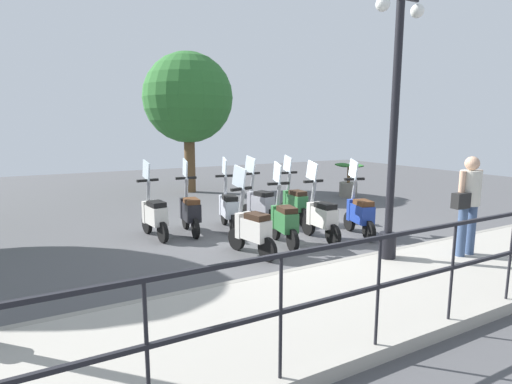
{
  "coord_description": "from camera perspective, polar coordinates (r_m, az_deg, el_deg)",
  "views": [
    {
      "loc": [
        -6.74,
        4.27,
        2.19
      ],
      "look_at": [
        0.2,
        0.5,
        0.9
      ],
      "focal_mm": 28.0,
      "sensor_mm": 36.0,
      "label": 1
    }
  ],
  "objects": [
    {
      "name": "ground_plane",
      "position": [
        8.28,
        3.73,
        -6.09
      ],
      "size": [
        28.0,
        28.0,
        0.0
      ],
      "primitive_type": "plane",
      "color": "#4C4C4F"
    },
    {
      "name": "promenade_walkway",
      "position": [
        5.97,
        20.47,
        -12.11
      ],
      "size": [
        2.2,
        20.0,
        0.15
      ],
      "color": "#A39E93",
      "rests_on": "ground_plane"
    },
    {
      "name": "fence_railing",
      "position": [
        5.14,
        29.85,
        -6.7
      ],
      "size": [
        0.04,
        16.03,
        1.07
      ],
      "color": "black",
      "rests_on": "promenade_walkway"
    },
    {
      "name": "lamp_post_near",
      "position": [
        6.41,
        19.03,
        7.31
      ],
      "size": [
        0.26,
        0.9,
        4.24
      ],
      "color": "black",
      "rests_on": "promenade_walkway"
    },
    {
      "name": "pedestrian_with_bag",
      "position": [
        7.12,
        28.09,
        -0.82
      ],
      "size": [
        0.33,
        0.65,
        1.59
      ],
      "rotation": [
        0.0,
        0.0,
        -0.04
      ],
      "color": "#384C70",
      "rests_on": "promenade_walkway"
    },
    {
      "name": "tree_distant",
      "position": [
        13.64,
        -9.67,
        13.03
      ],
      "size": [
        2.94,
        2.94,
        4.6
      ],
      "color": "brown",
      "rests_on": "ground_plane"
    },
    {
      "name": "potted_palm",
      "position": [
        12.97,
        13.06,
        1.31
      ],
      "size": [
        1.06,
        0.66,
        1.05
      ],
      "color": "slate",
      "rests_on": "ground_plane"
    },
    {
      "name": "scooter_near_0",
      "position": [
        8.33,
        14.57,
        -2.86
      ],
      "size": [
        1.21,
        0.52,
        1.54
      ],
      "rotation": [
        0.0,
        0.0,
        -0.26
      ],
      "color": "black",
      "rests_on": "ground_plane"
    },
    {
      "name": "scooter_near_1",
      "position": [
        7.86,
        9.23,
        -3.39
      ],
      "size": [
        1.23,
        0.44,
        1.54
      ],
      "rotation": [
        0.0,
        0.0,
        -0.04
      ],
      "color": "black",
      "rests_on": "ground_plane"
    },
    {
      "name": "scooter_near_2",
      "position": [
        7.45,
        3.99,
        -4.0
      ],
      "size": [
        1.23,
        0.46,
        1.54
      ],
      "rotation": [
        0.0,
        0.0,
        -0.16
      ],
      "color": "black",
      "rests_on": "ground_plane"
    },
    {
      "name": "scooter_near_3",
      "position": [
        6.84,
        -0.63,
        -5.17
      ],
      "size": [
        1.22,
        0.49,
        1.54
      ],
      "rotation": [
        0.0,
        0.0,
        0.21
      ],
      "color": "black",
      "rests_on": "ground_plane"
    },
    {
      "name": "scooter_far_0",
      "position": [
        9.25,
        5.5,
        -1.4
      ],
      "size": [
        1.23,
        0.44,
        1.54
      ],
      "rotation": [
        0.0,
        0.0,
        -0.05
      ],
      "color": "black",
      "rests_on": "ground_plane"
    },
    {
      "name": "scooter_far_1",
      "position": [
        9.07,
        0.5,
        -1.57
      ],
      "size": [
        1.22,
        0.48,
        1.54
      ],
      "rotation": [
        0.0,
        0.0,
        0.18
      ],
      "color": "black",
      "rests_on": "ground_plane"
    },
    {
      "name": "scooter_far_2",
      "position": [
        8.61,
        -3.95,
        -2.18
      ],
      "size": [
        1.22,
        0.48,
        1.54
      ],
      "rotation": [
        0.0,
        0.0,
        -0.19
      ],
      "color": "black",
      "rests_on": "ground_plane"
    },
    {
      "name": "scooter_far_3",
      "position": [
        8.35,
        -9.4,
        -2.64
      ],
      "size": [
        1.23,
        0.44,
        1.54
      ],
      "rotation": [
        0.0,
        0.0,
        -0.09
      ],
      "color": "black",
      "rests_on": "ground_plane"
    },
    {
      "name": "scooter_far_4",
      "position": [
        8.17,
        -14.34,
        -3.09
      ],
      "size": [
        1.23,
        0.44,
        1.54
      ],
      "rotation": [
        0.0,
        0.0,
        0.12
      ],
      "color": "black",
      "rests_on": "ground_plane"
    }
  ]
}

